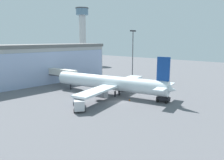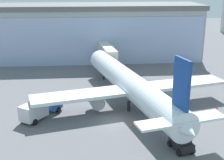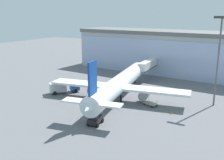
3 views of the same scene
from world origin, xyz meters
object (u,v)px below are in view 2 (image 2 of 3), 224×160
object	(u,v)px
catering_truck	(40,108)
pushback_tug	(182,143)
baggage_cart	(180,101)
safety_cone_nose	(132,124)
safety_cone_wingtip	(217,107)
airplane	(131,85)
jet_bridge	(106,51)

from	to	relation	value
catering_truck	pushback_tug	distance (m)	21.36
baggage_cart	safety_cone_nose	world-z (taller)	baggage_cart
catering_truck	safety_cone_wingtip	bearing A→B (deg)	-52.43
pushback_tug	safety_cone_nose	distance (m)	8.68
airplane	baggage_cart	xyz separation A→B (m)	(8.18, -0.75, -3.00)
catering_truck	safety_cone_wingtip	world-z (taller)	catering_truck
airplane	catering_truck	xyz separation A→B (m)	(-14.29, -2.83, -2.04)
jet_bridge	catering_truck	xyz separation A→B (m)	(-12.82, -24.58, -2.95)
jet_bridge	safety_cone_wingtip	size ratio (longest dim) A/B	27.00
catering_truck	pushback_tug	world-z (taller)	catering_truck
catering_truck	safety_cone_nose	bearing A→B (deg)	-71.59
safety_cone_nose	safety_cone_wingtip	bearing A→B (deg)	16.46
safety_cone_nose	safety_cone_wingtip	xyz separation A→B (m)	(14.81, 4.38, 0.00)
jet_bridge	safety_cone_nose	xyz separation A→B (m)	(0.23, -29.29, -4.14)
safety_cone_nose	safety_cone_wingtip	distance (m)	15.44
baggage_cart	pushback_tug	bearing A→B (deg)	91.04
baggage_cart	pushback_tug	distance (m)	14.93
jet_bridge	baggage_cart	bearing A→B (deg)	-161.02
jet_bridge	baggage_cart	xyz separation A→B (m)	(9.65, -22.50, -3.91)
jet_bridge	pushback_tug	bearing A→B (deg)	-176.73
airplane	catering_truck	distance (m)	14.71
jet_bridge	safety_cone_wingtip	bearing A→B (deg)	-153.11
airplane	safety_cone_wingtip	distance (m)	14.30
pushback_tug	safety_cone_nose	size ratio (longest dim) A/B	6.31
jet_bridge	airplane	bearing A→B (deg)	179.64
safety_cone_nose	safety_cone_wingtip	size ratio (longest dim) A/B	1.00
catering_truck	safety_cone_nose	distance (m)	13.92
catering_truck	pushback_tug	size ratio (longest dim) A/B	2.04
catering_truck	safety_cone_nose	xyz separation A→B (m)	(13.05, -4.71, -1.19)
jet_bridge	airplane	world-z (taller)	airplane
baggage_cart	pushback_tug	xyz separation A→B (m)	(-4.83, -14.12, 0.47)
pushback_tug	airplane	bearing A→B (deg)	2.29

